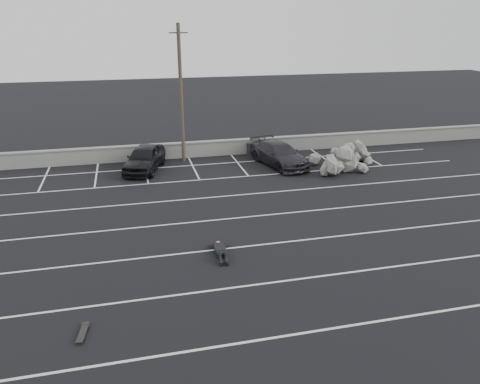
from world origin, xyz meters
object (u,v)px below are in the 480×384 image
object	(u,v)px
car_left	(144,158)
person	(220,246)
skateboard	(83,333)
car_right	(279,154)
riprap_pile	(346,163)
utility_pole	(181,94)
trash_bin	(250,149)

from	to	relation	value
car_left	person	bearing A→B (deg)	-59.55
person	skateboard	bearing A→B (deg)	-136.67
car_right	riprap_pile	world-z (taller)	car_right
utility_pole	riprap_pile	distance (m)	11.37
car_right	skateboard	distance (m)	18.98
car_right	riprap_pile	distance (m)	4.24
riprap_pile	skateboard	xyz separation A→B (m)	(-15.08, -13.51, -0.33)
car_right	skateboard	size ratio (longest dim) A/B	6.01
car_right	trash_bin	xyz separation A→B (m)	(-1.20, 2.84, -0.30)
utility_pole	person	bearing A→B (deg)	-90.94
utility_pole	riprap_pile	world-z (taller)	utility_pole
person	car_right	bearing A→B (deg)	63.75
car_left	trash_bin	size ratio (longest dim) A/B	5.49
car_left	riprap_pile	world-z (taller)	car_left
car_left	utility_pole	size ratio (longest dim) A/B	0.53
riprap_pile	person	world-z (taller)	riprap_pile
riprap_pile	person	xyz separation A→B (m)	(-9.99, -9.20, -0.17)
trash_bin	person	world-z (taller)	trash_bin
trash_bin	person	distance (m)	14.65
car_left	riprap_pile	xyz separation A→B (m)	(12.40, -2.73, -0.38)
car_right	person	size ratio (longest dim) A/B	2.09
skateboard	person	bearing A→B (deg)	49.25
car_left	utility_pole	bearing A→B (deg)	48.17
utility_pole	person	world-z (taller)	utility_pole
car_left	car_right	world-z (taller)	car_left
car_right	skateboard	xyz separation A→B (m)	(-11.24, -15.28, -0.65)
car_right	trash_bin	size ratio (longest dim) A/B	6.00
riprap_pile	person	bearing A→B (deg)	-137.36
trash_bin	person	size ratio (longest dim) A/B	0.35
utility_pole	skateboard	distance (m)	19.00
utility_pole	riprap_pile	xyz separation A→B (m)	(9.77, -4.20, -4.03)
riprap_pile	car_right	bearing A→B (deg)	155.34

